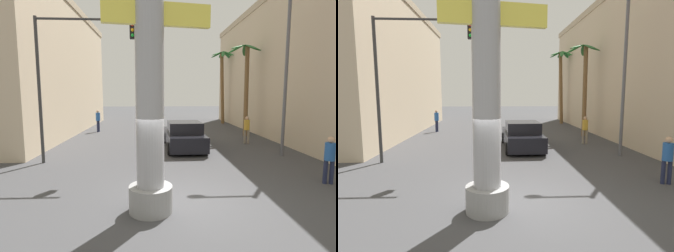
# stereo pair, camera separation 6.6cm
# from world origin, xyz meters

# --- Properties ---
(ground_plane) EXTENTS (89.26, 89.26, 0.00)m
(ground_plane) POSITION_xyz_m (0.00, 10.00, 0.00)
(ground_plane) COLOR #424244
(building_left) EXTENTS (7.70, 19.01, 9.77)m
(building_left) POSITION_xyz_m (-10.31, 13.96, 4.89)
(building_left) COLOR #C6B293
(building_left) RESTS_ON ground
(building_right) EXTENTS (6.54, 25.28, 9.98)m
(building_right) POSITION_xyz_m (10.31, 11.38, 5.00)
(building_right) COLOR #C6B293
(building_right) RESTS_ON ground
(neon_sign_pole) EXTENTS (3.04, 1.16, 9.96)m
(neon_sign_pole) POSITION_xyz_m (-0.81, -0.57, 4.62)
(neon_sign_pole) COLOR #9E9EA3
(neon_sign_pole) RESTS_ON ground
(street_lamp) EXTENTS (2.23, 0.28, 7.91)m
(street_lamp) POSITION_xyz_m (5.42, 5.35, 4.70)
(street_lamp) COLOR #59595E
(street_lamp) RESTS_ON ground
(traffic_light_mast) EXTENTS (4.90, 0.32, 6.38)m
(traffic_light_mast) POSITION_xyz_m (-4.30, 4.60, 4.44)
(traffic_light_mast) COLOR #333333
(traffic_light_mast) RESTS_ON ground
(car_lead) EXTENTS (2.16, 4.69, 1.56)m
(car_lead) POSITION_xyz_m (0.98, 7.37, 0.70)
(car_lead) COLOR black
(car_lead) RESTS_ON ground
(palm_tree_far_right) EXTENTS (2.68, 2.65, 7.35)m
(palm_tree_far_right) POSITION_xyz_m (6.31, 19.44, 4.72)
(palm_tree_far_right) COLOR brown
(palm_tree_far_right) RESTS_ON ground
(palm_tree_mid_right) EXTENTS (2.49, 2.44, 6.65)m
(palm_tree_mid_right) POSITION_xyz_m (5.96, 11.65, 4.18)
(palm_tree_mid_right) COLOR brown
(palm_tree_mid_right) RESTS_ON ground
(pedestrian_by_sign) EXTENTS (0.42, 0.42, 1.67)m
(pedestrian_by_sign) POSITION_xyz_m (5.33, 1.25, 0.97)
(pedestrian_by_sign) COLOR #1E233F
(pedestrian_by_sign) RESTS_ON ground
(pedestrian_mid_right) EXTENTS (0.46, 0.46, 1.71)m
(pedestrian_mid_right) POSITION_xyz_m (5.04, 8.54, 1.00)
(pedestrian_mid_right) COLOR gray
(pedestrian_mid_right) RESTS_ON ground
(pedestrian_far_left) EXTENTS (0.42, 0.42, 1.78)m
(pedestrian_far_left) POSITION_xyz_m (-5.23, 14.09, 1.04)
(pedestrian_far_left) COLOR #1E233F
(pedestrian_far_left) RESTS_ON ground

